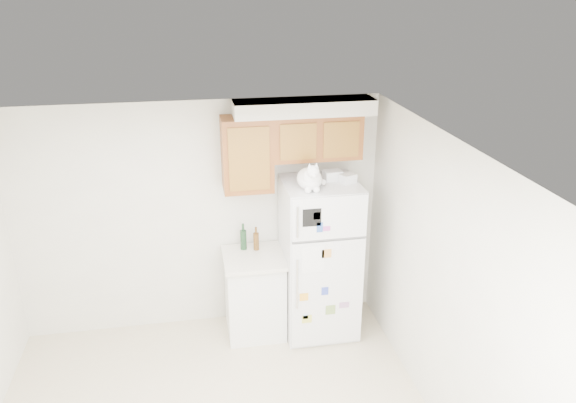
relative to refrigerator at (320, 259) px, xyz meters
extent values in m
cube|color=silver|center=(-1.21, 0.39, 0.40)|extent=(3.80, 0.04, 2.50)
cube|color=silver|center=(0.69, -1.61, 0.40)|extent=(0.04, 4.00, 2.50)
cube|color=white|center=(-1.21, -1.61, 1.65)|extent=(3.80, 4.00, 0.04)
cube|color=brown|center=(-0.01, 0.22, 1.27)|extent=(0.90, 0.33, 0.45)
cube|color=brown|center=(-0.71, 0.22, 1.12)|extent=(0.50, 0.33, 0.75)
cube|color=silver|center=(-0.14, 0.23, 1.57)|extent=(1.40, 0.37, 0.15)
cube|color=silver|center=(0.00, 0.01, 0.00)|extent=(0.76, 0.72, 1.70)
cube|color=silver|center=(0.00, -0.36, 0.62)|extent=(0.74, 0.03, 0.44)
cube|color=silver|center=(0.00, -0.36, -0.22)|extent=(0.74, 0.03, 1.19)
cube|color=#59595B|center=(0.00, -0.36, 0.40)|extent=(0.74, 0.03, 0.02)
cylinder|color=silver|center=(-0.32, -0.39, 0.62)|extent=(0.02, 0.02, 0.32)
cylinder|color=silver|center=(-0.32, -0.39, -0.05)|extent=(0.02, 0.02, 0.55)
cube|color=black|center=(-0.18, -0.38, 0.65)|extent=(0.18, 0.00, 0.18)
cube|color=white|center=(-0.16, -0.38, 0.20)|extent=(0.22, 0.00, 0.28)
cube|color=#3345B5|center=(-0.03, -0.38, -0.17)|extent=(0.07, 0.00, 0.09)
cube|color=#96BED5|center=(-0.13, -0.38, 0.66)|extent=(0.07, 0.00, 0.08)
cube|color=#CBC947|center=(-0.21, -0.38, -0.48)|extent=(0.10, 0.00, 0.09)
cube|color=#BC4BA0|center=(-0.03, -0.38, 0.52)|extent=(0.07, 0.00, 0.05)
cube|color=#2F54A7|center=(-0.10, -0.38, 0.54)|extent=(0.06, 0.00, 0.10)
cube|color=#FCAC2A|center=(-0.25, -0.38, -0.21)|extent=(0.09, 0.00, 0.08)
cube|color=silver|center=(0.08, -0.38, 0.33)|extent=(0.06, 0.00, 0.08)
cube|color=#A1739E|center=(0.18, -0.38, -0.35)|extent=(0.10, 0.00, 0.07)
cube|color=#A8CDEE|center=(-0.23, -0.38, -0.44)|extent=(0.06, 0.00, 0.06)
cube|color=gold|center=(-0.03, -0.38, 0.26)|extent=(0.10, 0.00, 0.09)
cube|color=olive|center=(0.03, -0.38, -0.39)|extent=(0.10, 0.00, 0.11)
cube|color=white|center=(-0.69, 0.07, -0.41)|extent=(0.60, 0.60, 0.88)
cube|color=white|center=(-0.69, 0.05, 0.05)|extent=(0.64, 0.64, 0.04)
ellipsoid|color=white|center=(-0.15, -0.12, 0.95)|extent=(0.24, 0.33, 0.21)
ellipsoid|color=white|center=(-0.15, -0.21, 0.99)|extent=(0.18, 0.14, 0.19)
sphere|color=white|center=(-0.15, -0.26, 1.07)|extent=(0.12, 0.12, 0.12)
cone|color=white|center=(-0.18, -0.26, 1.13)|extent=(0.04, 0.04, 0.05)
cone|color=white|center=(-0.12, -0.26, 1.13)|extent=(0.04, 0.04, 0.05)
cone|color=#D88C8C|center=(-0.18, -0.27, 1.12)|extent=(0.02, 0.02, 0.03)
cone|color=#D88C8C|center=(-0.12, -0.27, 1.12)|extent=(0.02, 0.02, 0.03)
sphere|color=white|center=(-0.15, -0.32, 1.05)|extent=(0.05, 0.05, 0.05)
sphere|color=white|center=(-0.19, -0.25, 0.88)|extent=(0.07, 0.07, 0.07)
sphere|color=white|center=(-0.11, -0.25, 0.88)|extent=(0.07, 0.07, 0.07)
cylinder|color=white|center=(-0.05, -0.01, 0.88)|extent=(0.15, 0.21, 0.07)
cube|color=white|center=(0.13, 0.07, 0.90)|extent=(0.19, 0.15, 0.10)
cube|color=white|center=(0.26, -0.03, 0.89)|extent=(0.18, 0.16, 0.09)
camera|label=1|loc=(-1.29, -5.11, 2.77)|focal=35.00mm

